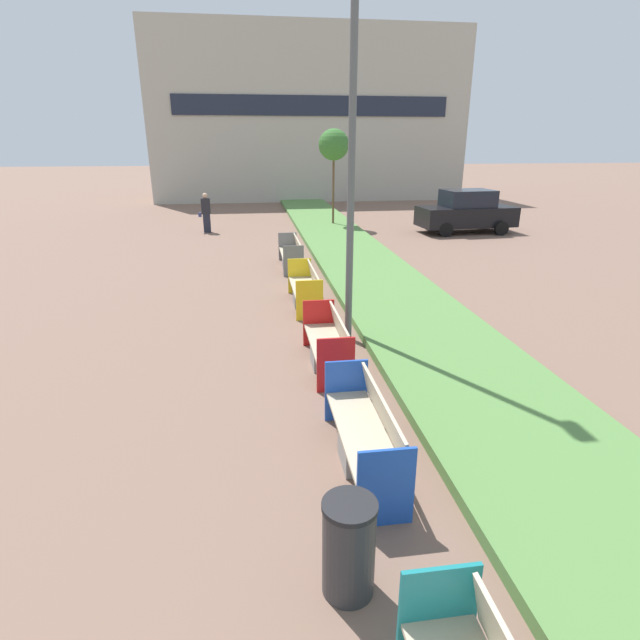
{
  "coord_description": "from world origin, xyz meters",
  "views": [
    {
      "loc": [
        -0.38,
        2.06,
        3.88
      ],
      "look_at": [
        0.9,
        11.07,
        0.6
      ],
      "focal_mm": 28.0,
      "sensor_mm": 36.0,
      "label": 1
    }
  ],
  "objects_px": {
    "bench_grey_frame": "(292,256)",
    "litter_bin": "(349,547)",
    "sapling_tree_far": "(334,145)",
    "parked_car_distant": "(466,212)",
    "bench_yellow_frame": "(306,291)",
    "pedestrian_walking": "(206,213)",
    "bench_blue_frame": "(365,438)",
    "bench_red_frame": "(328,347)",
    "street_lamp_post": "(353,73)"
  },
  "relations": [
    {
      "from": "bench_grey_frame",
      "to": "street_lamp_post",
      "type": "xyz_separation_m",
      "value": [
        0.61,
        -6.31,
        4.61
      ]
    },
    {
      "from": "bench_grey_frame",
      "to": "sapling_tree_far",
      "type": "relative_size",
      "value": 0.52
    },
    {
      "from": "bench_yellow_frame",
      "to": "pedestrian_walking",
      "type": "bearing_deg",
      "value": 105.97
    },
    {
      "from": "bench_blue_frame",
      "to": "street_lamp_post",
      "type": "xyz_separation_m",
      "value": [
        0.61,
        4.21,
        4.61
      ]
    },
    {
      "from": "bench_blue_frame",
      "to": "parked_car_distant",
      "type": "bearing_deg",
      "value": 62.7
    },
    {
      "from": "litter_bin",
      "to": "parked_car_distant",
      "type": "bearing_deg",
      "value": 63.65
    },
    {
      "from": "bench_blue_frame",
      "to": "parked_car_distant",
      "type": "relative_size",
      "value": 0.51
    },
    {
      "from": "pedestrian_walking",
      "to": "bench_yellow_frame",
      "type": "bearing_deg",
      "value": -74.03
    },
    {
      "from": "bench_red_frame",
      "to": "litter_bin",
      "type": "bearing_deg",
      "value": -96.85
    },
    {
      "from": "bench_blue_frame",
      "to": "sapling_tree_far",
      "type": "relative_size",
      "value": 0.5
    },
    {
      "from": "bench_red_frame",
      "to": "street_lamp_post",
      "type": "height_order",
      "value": "street_lamp_post"
    },
    {
      "from": "bench_yellow_frame",
      "to": "bench_grey_frame",
      "type": "bearing_deg",
      "value": 89.99
    },
    {
      "from": "bench_blue_frame",
      "to": "bench_red_frame",
      "type": "xyz_separation_m",
      "value": [
        -0.0,
        2.97,
        -0.01
      ]
    },
    {
      "from": "bench_blue_frame",
      "to": "bench_red_frame",
      "type": "relative_size",
      "value": 1.09
    },
    {
      "from": "bench_blue_frame",
      "to": "litter_bin",
      "type": "relative_size",
      "value": 2.31
    },
    {
      "from": "bench_grey_frame",
      "to": "pedestrian_walking",
      "type": "xyz_separation_m",
      "value": [
        -3.17,
        7.11,
        0.5
      ]
    },
    {
      "from": "bench_red_frame",
      "to": "bench_grey_frame",
      "type": "height_order",
      "value": "same"
    },
    {
      "from": "bench_red_frame",
      "to": "litter_bin",
      "type": "distance_m",
      "value": 4.84
    },
    {
      "from": "bench_grey_frame",
      "to": "parked_car_distant",
      "type": "height_order",
      "value": "parked_car_distant"
    },
    {
      "from": "bench_grey_frame",
      "to": "litter_bin",
      "type": "xyz_separation_m",
      "value": [
        -0.58,
        -12.36,
        0.11
      ]
    },
    {
      "from": "litter_bin",
      "to": "sapling_tree_far",
      "type": "distance_m",
      "value": 20.65
    },
    {
      "from": "bench_yellow_frame",
      "to": "bench_grey_frame",
      "type": "height_order",
      "value": "same"
    },
    {
      "from": "bench_red_frame",
      "to": "bench_yellow_frame",
      "type": "height_order",
      "value": "same"
    },
    {
      "from": "litter_bin",
      "to": "sapling_tree_far",
      "type": "height_order",
      "value": "sapling_tree_far"
    },
    {
      "from": "bench_red_frame",
      "to": "parked_car_distant",
      "type": "bearing_deg",
      "value": 57.62
    },
    {
      "from": "bench_blue_frame",
      "to": "bench_red_frame",
      "type": "bearing_deg",
      "value": 90.04
    },
    {
      "from": "bench_grey_frame",
      "to": "pedestrian_walking",
      "type": "distance_m",
      "value": 7.8
    },
    {
      "from": "bench_grey_frame",
      "to": "sapling_tree_far",
      "type": "xyz_separation_m",
      "value": [
        2.66,
        7.78,
        3.31
      ]
    },
    {
      "from": "bench_grey_frame",
      "to": "litter_bin",
      "type": "relative_size",
      "value": 2.38
    },
    {
      "from": "litter_bin",
      "to": "pedestrian_walking",
      "type": "distance_m",
      "value": 19.64
    },
    {
      "from": "litter_bin",
      "to": "parked_car_distant",
      "type": "height_order",
      "value": "parked_car_distant"
    },
    {
      "from": "sapling_tree_far",
      "to": "street_lamp_post",
      "type": "bearing_deg",
      "value": -98.26
    },
    {
      "from": "litter_bin",
      "to": "street_lamp_post",
      "type": "bearing_deg",
      "value": 78.86
    },
    {
      "from": "bench_blue_frame",
      "to": "street_lamp_post",
      "type": "bearing_deg",
      "value": 81.74
    },
    {
      "from": "sapling_tree_far",
      "to": "parked_car_distant",
      "type": "xyz_separation_m",
      "value": [
        5.58,
        -2.34,
        -2.77
      ]
    },
    {
      "from": "bench_blue_frame",
      "to": "pedestrian_walking",
      "type": "relative_size",
      "value": 1.29
    },
    {
      "from": "sapling_tree_far",
      "to": "bench_yellow_frame",
      "type": "bearing_deg",
      "value": -102.74
    },
    {
      "from": "street_lamp_post",
      "to": "pedestrian_walking",
      "type": "relative_size",
      "value": 5.33
    },
    {
      "from": "bench_yellow_frame",
      "to": "litter_bin",
      "type": "relative_size",
      "value": 2.33
    },
    {
      "from": "litter_bin",
      "to": "bench_grey_frame",
      "type": "bearing_deg",
      "value": 87.31
    },
    {
      "from": "litter_bin",
      "to": "parked_car_distant",
      "type": "xyz_separation_m",
      "value": [
        8.82,
        17.8,
        0.43
      ]
    },
    {
      "from": "bench_blue_frame",
      "to": "bench_grey_frame",
      "type": "relative_size",
      "value": 0.97
    },
    {
      "from": "bench_yellow_frame",
      "to": "parked_car_distant",
      "type": "distance_m",
      "value": 12.52
    },
    {
      "from": "bench_red_frame",
      "to": "parked_car_distant",
      "type": "relative_size",
      "value": 0.47
    },
    {
      "from": "bench_blue_frame",
      "to": "pedestrian_walking",
      "type": "bearing_deg",
      "value": 100.19
    },
    {
      "from": "bench_yellow_frame",
      "to": "parked_car_distant",
      "type": "xyz_separation_m",
      "value": [
        8.24,
        9.41,
        0.54
      ]
    },
    {
      "from": "bench_yellow_frame",
      "to": "sapling_tree_far",
      "type": "relative_size",
      "value": 0.51
    },
    {
      "from": "sapling_tree_far",
      "to": "litter_bin",
      "type": "bearing_deg",
      "value": -99.13
    },
    {
      "from": "pedestrian_walking",
      "to": "bench_red_frame",
      "type": "bearing_deg",
      "value": -77.81
    },
    {
      "from": "parked_car_distant",
      "to": "bench_blue_frame",
      "type": "bearing_deg",
      "value": -121.18
    }
  ]
}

